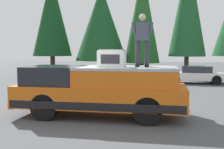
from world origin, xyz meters
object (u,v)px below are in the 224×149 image
object	(u,v)px
compressor_unit	(112,58)
parked_car_white	(195,75)
person_on_truck_bed	(142,39)
pickup_truck	(101,90)
parked_car_grey	(123,73)

from	to	relation	value
compressor_unit	parked_car_white	size ratio (longest dim) A/B	0.20
compressor_unit	person_on_truck_bed	world-z (taller)	person_on_truck_bed
compressor_unit	person_on_truck_bed	size ratio (longest dim) A/B	0.50
person_on_truck_bed	pickup_truck	bearing A→B (deg)	95.73
compressor_unit	parked_car_white	world-z (taller)	compressor_unit
compressor_unit	person_on_truck_bed	bearing A→B (deg)	-72.33
person_on_truck_bed	parked_car_white	size ratio (longest dim) A/B	0.41
pickup_truck	compressor_unit	distance (m)	1.14
person_on_truck_bed	parked_car_white	distance (m)	10.57
pickup_truck	person_on_truck_bed	xyz separation A→B (m)	(0.14, -1.35, 1.68)
pickup_truck	parked_car_grey	bearing A→B (deg)	3.75
pickup_truck	person_on_truck_bed	bearing A→B (deg)	-84.27
parked_car_white	parked_car_grey	world-z (taller)	same
compressor_unit	parked_car_white	distance (m)	11.03
compressor_unit	parked_car_white	xyz separation A→B (m)	(10.30, -3.72, -1.35)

